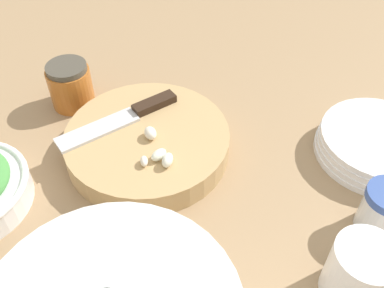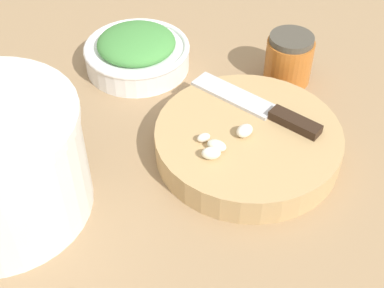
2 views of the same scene
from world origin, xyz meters
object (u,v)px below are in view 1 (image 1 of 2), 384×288
(garlic_cloves, at_px, (157,150))
(spice_jar, at_px, (383,210))
(plate_stack, at_px, (378,145))
(chef_knife, at_px, (126,116))
(cutting_board, at_px, (148,142))
(coffee_mug, at_px, (361,274))
(honey_jar, at_px, (70,85))

(garlic_cloves, relative_size, spice_jar, 1.12)
(plate_stack, bearing_deg, chef_knife, 8.19)
(chef_knife, bearing_deg, plate_stack, -130.13)
(cutting_board, distance_m, spice_jar, 0.35)
(coffee_mug, bearing_deg, plate_stack, -99.11)
(plate_stack, bearing_deg, spice_jar, 87.42)
(chef_knife, height_order, plate_stack, chef_knife)
(garlic_cloves, xyz_separation_m, spice_jar, (-0.31, 0.02, -0.01))
(plate_stack, bearing_deg, coffee_mug, 80.89)
(garlic_cloves, distance_m, coffee_mug, 0.31)
(chef_knife, height_order, garlic_cloves, garlic_cloves)
(chef_knife, distance_m, honey_jar, 0.14)
(cutting_board, xyz_separation_m, garlic_cloves, (-0.03, 0.04, 0.03))
(garlic_cloves, xyz_separation_m, coffee_mug, (-0.28, 0.13, -0.01))
(chef_knife, relative_size, plate_stack, 0.90)
(cutting_board, xyz_separation_m, spice_jar, (-0.34, 0.06, 0.02))
(coffee_mug, distance_m, plate_stack, 0.25)
(cutting_board, bearing_deg, plate_stack, -167.00)
(honey_jar, bearing_deg, coffee_mug, 152.06)
(honey_jar, bearing_deg, cutting_board, 152.88)
(spice_jar, distance_m, coffee_mug, 0.11)
(plate_stack, xyz_separation_m, honey_jar, (0.51, -0.00, 0.02))
(chef_knife, distance_m, plate_stack, 0.39)
(cutting_board, relative_size, honey_jar, 3.18)
(spice_jar, distance_m, plate_stack, 0.14)
(honey_jar, bearing_deg, plate_stack, 179.49)
(coffee_mug, relative_size, honey_jar, 1.18)
(coffee_mug, xyz_separation_m, honey_jar, (0.47, -0.25, -0.00))
(garlic_cloves, height_order, honey_jar, honey_jar)
(garlic_cloves, bearing_deg, spice_jar, 175.51)
(spice_jar, relative_size, plate_stack, 0.38)
(chef_knife, xyz_separation_m, honey_jar, (0.12, -0.06, -0.01))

